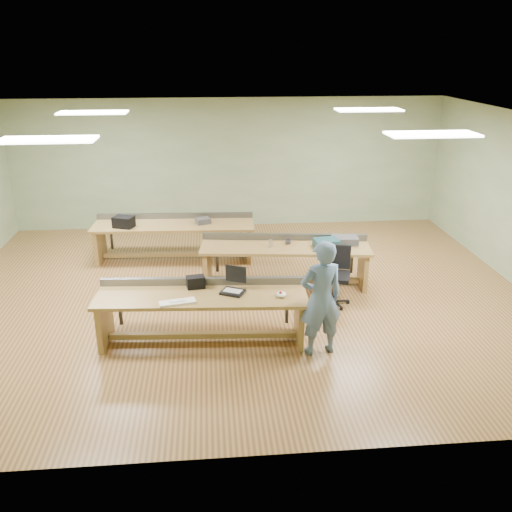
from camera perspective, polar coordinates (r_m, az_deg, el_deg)
name	(u,v)px	position (r m, az deg, el deg)	size (l,w,h in m)	color
floor	(241,295)	(9.51, -1.63, -4.12)	(10.00, 10.00, 0.00)	olive
ceiling	(239,120)	(8.66, -1.84, 14.13)	(10.00, 10.00, 0.00)	silver
wall_back	(229,164)	(12.85, -2.84, 9.67)	(10.00, 0.04, 3.00)	#98AC82
wall_front	(265,331)	(5.27, 0.96, -7.92)	(10.00, 0.04, 3.00)	#98AC82
fluor_panels	(239,122)	(8.66, -1.84, 13.93)	(6.20, 3.50, 0.03)	white
workbench_front	(202,306)	(7.91, -5.72, -5.23)	(3.07, 1.00, 0.86)	olive
workbench_mid	(285,255)	(9.73, 3.07, 0.06)	(3.08, 1.14, 0.86)	olive
workbench_back	(174,232)	(11.05, -8.61, 2.49)	(3.23, 1.01, 0.86)	olive
person	(321,298)	(7.49, 6.85, -4.46)	(0.61, 0.40, 1.68)	slate
laptop_base	(233,292)	(7.81, -2.46, -3.80)	(0.32, 0.26, 0.03)	black
laptop_screen	(236,274)	(7.82, -2.13, -1.89)	(0.32, 0.02, 0.25)	black
keyboard	(178,302)	(7.58, -8.26, -4.84)	(0.50, 0.17, 0.03)	silver
trackball_mouse	(281,294)	(7.69, 2.68, -4.05)	(0.14, 0.17, 0.07)	white
camera_bag	(196,282)	(7.99, -6.37, -2.74)	(0.26, 0.17, 0.18)	black
task_chair	(335,283)	(9.16, 8.31, -2.86)	(0.67, 0.67, 0.99)	black
parts_bin_teal	(326,243)	(9.63, 7.40, 1.34)	(0.42, 0.31, 0.15)	#153E45
parts_bin_grey	(345,240)	(9.86, 9.32, 1.65)	(0.46, 0.30, 0.13)	#39393C
mug	(288,242)	(9.73, 3.39, 1.51)	(0.11, 0.11, 0.09)	#39393C
drinks_can	(271,243)	(9.57, 1.54, 1.34)	(0.07, 0.07, 0.13)	silver
storage_box_back	(124,222)	(10.92, -13.75, 3.51)	(0.38, 0.27, 0.22)	black
tray_back	(203,221)	(10.91, -5.61, 3.71)	(0.27, 0.20, 0.11)	#39393C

